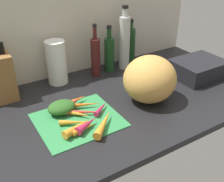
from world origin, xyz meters
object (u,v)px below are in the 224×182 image
at_px(carrot_0, 79,114).
at_px(carrot_9, 101,108).
at_px(carrot_10, 83,126).
at_px(carrot_11, 104,123).
at_px(bottle_3, 130,45).
at_px(carrot_6, 74,102).
at_px(dish_rack, 198,68).
at_px(cutting_board, 78,120).
at_px(knife_block, 1,76).
at_px(paper_towel_roll, 57,62).
at_px(bottle_1, 109,53).
at_px(carrot_8, 77,127).
at_px(bottle_2, 124,42).
at_px(bottle_0, 95,56).
at_px(winter_squash, 150,79).
at_px(carrot_5, 85,112).
at_px(carrot_4, 84,129).
at_px(carrot_2, 87,125).
at_px(carrot_3, 73,101).
at_px(carrot_1, 81,105).
at_px(carrot_7, 76,122).

bearing_deg(carrot_0, carrot_9, -6.95).
height_order(carrot_10, carrot_11, carrot_11).
xyz_separation_m(carrot_0, bottle_3, (0.53, 0.38, 0.09)).
bearing_deg(carrot_9, carrot_6, 129.65).
bearing_deg(dish_rack, cutting_board, -177.45).
relative_size(carrot_10, knife_block, 0.46).
height_order(paper_towel_roll, bottle_1, bottle_1).
distance_m(carrot_9, knife_block, 0.49).
bearing_deg(carrot_9, carrot_8, -153.03).
distance_m(carrot_11, bottle_2, 0.61).
bearing_deg(bottle_0, carrot_8, -126.82).
bearing_deg(winter_squash, carrot_5, 173.66).
bearing_deg(carrot_4, bottle_0, 56.00).
xyz_separation_m(carrot_2, carrot_5, (0.04, 0.09, -0.01)).
bearing_deg(carrot_4, dish_rack, 9.05).
bearing_deg(carrot_3, cutting_board, -105.91).
bearing_deg(carrot_2, carrot_0, 84.65).
relative_size(carrot_5, carrot_11, 0.97).
relative_size(carrot_3, bottle_2, 0.40).
distance_m(cutting_board, carrot_0, 0.03).
bearing_deg(carrot_0, bottle_0, 51.12).
xyz_separation_m(carrot_3, carrot_4, (-0.05, -0.20, -0.00)).
distance_m(carrot_1, carrot_10, 0.15).
distance_m(carrot_5, bottle_2, 0.55).
bearing_deg(bottle_1, bottle_3, 13.94).
bearing_deg(knife_block, paper_towel_roll, 1.90).
distance_m(carrot_1, dish_rack, 0.69).
relative_size(carrot_10, winter_squash, 0.52).
bearing_deg(carrot_9, paper_towel_roll, 98.37).
relative_size(carrot_2, bottle_3, 0.43).
relative_size(cutting_board, bottle_1, 1.29).
height_order(carrot_5, carrot_9, carrot_9).
bearing_deg(carrot_6, carrot_10, -102.42).
bearing_deg(bottle_0, carrot_0, -128.88).
distance_m(carrot_1, bottle_2, 0.50).
relative_size(carrot_3, carrot_6, 1.19).
relative_size(cutting_board, carrot_8, 2.51).
relative_size(carrot_4, knife_block, 0.37).
bearing_deg(bottle_3, bottle_0, -167.56).
relative_size(carrot_6, bottle_0, 0.42).
height_order(carrot_7, bottle_0, bottle_0).
bearing_deg(carrot_9, carrot_11, -114.28).
bearing_deg(knife_block, bottle_3, 2.90).
bearing_deg(carrot_11, cutting_board, 122.02).
relative_size(bottle_2, dish_rack, 1.34).
bearing_deg(carrot_1, bottle_2, 33.37).
distance_m(carrot_4, bottle_0, 0.52).
relative_size(carrot_1, bottle_1, 0.65).
distance_m(carrot_11, bottle_1, 0.55).
bearing_deg(carrot_4, carrot_10, 67.80).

